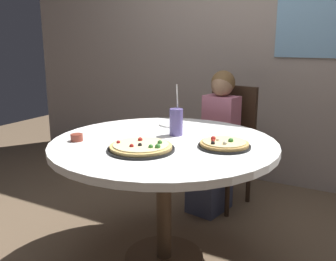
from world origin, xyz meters
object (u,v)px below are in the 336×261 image
(pizza_cheese, at_px, (224,144))
(soda_cup, at_px, (175,122))
(diner_child, at_px, (215,149))
(pizza_veggie, at_px, (141,147))
(sauce_bowl, at_px, (77,137))
(plate_small, at_px, (173,124))
(dining_table, at_px, (164,156))
(chair_wooden, at_px, (227,138))

(pizza_cheese, xyz_separation_m, soda_cup, (-0.35, 0.11, 0.06))
(diner_child, xyz_separation_m, pizza_veggie, (0.00, -1.05, 0.28))
(pizza_veggie, height_order, soda_cup, soda_cup)
(pizza_veggie, bearing_deg, sauce_bowl, -177.05)
(diner_child, bearing_deg, pizza_veggie, -89.96)
(sauce_bowl, relative_size, plate_small, 0.39)
(diner_child, height_order, plate_small, diner_child)
(pizza_veggie, xyz_separation_m, soda_cup, (0.01, 0.37, 0.06))
(pizza_veggie, xyz_separation_m, pizza_cheese, (0.36, 0.26, 0.00))
(sauce_bowl, bearing_deg, soda_cup, 42.33)
(dining_table, relative_size, chair_wooden, 1.35)
(dining_table, height_order, soda_cup, soda_cup)
(diner_child, xyz_separation_m, sauce_bowl, (-0.42, -1.07, 0.29))
(pizza_cheese, height_order, soda_cup, soda_cup)
(pizza_cheese, bearing_deg, diner_child, 114.57)
(soda_cup, bearing_deg, pizza_veggie, -91.20)
(sauce_bowl, bearing_deg, diner_child, 68.57)
(soda_cup, distance_m, plate_small, 0.28)
(diner_child, distance_m, sauce_bowl, 1.18)
(chair_wooden, bearing_deg, sauce_bowl, -109.73)
(diner_child, height_order, pizza_cheese, diner_child)
(plate_small, bearing_deg, sauce_bowl, -114.82)
(sauce_bowl, bearing_deg, pizza_veggie, 2.95)
(soda_cup, bearing_deg, plate_small, 121.90)
(diner_child, distance_m, pizza_cheese, 0.91)
(pizza_veggie, distance_m, plate_small, 0.61)
(pizza_cheese, xyz_separation_m, sauce_bowl, (-0.78, -0.28, 0.00))
(dining_table, height_order, plate_small, plate_small)
(pizza_veggie, xyz_separation_m, sauce_bowl, (-0.42, -0.02, 0.00))
(soda_cup, relative_size, sauce_bowl, 4.38)
(pizza_cheese, bearing_deg, soda_cup, 162.98)
(dining_table, height_order, diner_child, diner_child)
(sauce_bowl, height_order, plate_small, sauce_bowl)
(pizza_cheese, bearing_deg, sauce_bowl, -160.07)
(diner_child, distance_m, soda_cup, 0.76)
(dining_table, xyz_separation_m, sauce_bowl, (-0.43, -0.24, 0.11))
(pizza_cheese, distance_m, plate_small, 0.60)
(dining_table, bearing_deg, diner_child, 90.89)
(diner_child, height_order, soda_cup, diner_child)
(dining_table, xyz_separation_m, pizza_cheese, (0.35, 0.04, 0.11))
(dining_table, bearing_deg, chair_wooden, 89.12)
(chair_wooden, height_order, diner_child, diner_child)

